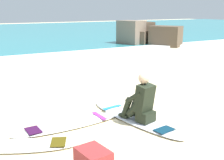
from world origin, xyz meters
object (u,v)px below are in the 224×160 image
at_px(surfboard_spare_far, 23,145).
at_px(beach_bag, 93,160).
at_px(surfboard_spare_near, 70,124).
at_px(surfboard_main, 134,118).
at_px(surfer_seated, 141,102).

height_order(surfboard_spare_far, beach_bag, beach_bag).
xyz_separation_m(surfboard_spare_far, beach_bag, (0.69, -1.20, 0.12)).
relative_size(surfboard_spare_near, beach_bag, 4.76).
distance_m(surfboard_spare_near, surfboard_spare_far, 1.11).
relative_size(surfboard_main, surfboard_spare_far, 1.41).
bearing_deg(beach_bag, surfboard_spare_near, 79.06).
xyz_separation_m(surfboard_spare_near, beach_bag, (-0.32, -1.67, 0.12)).
xyz_separation_m(surfboard_main, surfer_seated, (0.01, -0.21, 0.40)).
bearing_deg(surfboard_spare_far, surfboard_main, 2.74).
height_order(surfboard_main, surfer_seated, surfer_seated).
bearing_deg(surfboard_main, beach_bag, -139.82).
relative_size(surfboard_spare_far, beach_bag, 3.87).
xyz_separation_m(surfer_seated, surfboard_spare_near, (-1.24, 0.58, -0.40)).
relative_size(surfboard_main, surfer_seated, 2.77).
relative_size(surfer_seated, surfboard_spare_near, 0.41).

